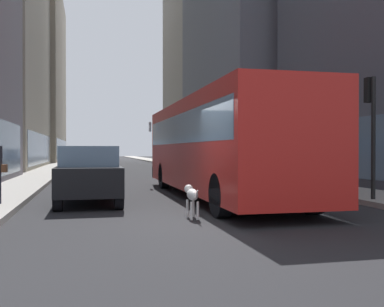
{
  "coord_description": "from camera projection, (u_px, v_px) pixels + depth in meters",
  "views": [
    {
      "loc": [
        -2.8,
        -9.36,
        1.52
      ],
      "look_at": [
        0.48,
        4.7,
        1.4
      ],
      "focal_mm": 41.48,
      "sensor_mm": 36.0,
      "label": 1
    }
  ],
  "objects": [
    {
      "name": "sidewalk_left",
      "position": [
        58.0,
        165.0,
        42.55
      ],
      "size": [
        2.4,
        110.0,
        0.15
      ],
      "primitive_type": "cube",
      "color": "#9E9991",
      "rests_on": "ground"
    },
    {
      "name": "car_silver_sedan",
      "position": [
        89.0,
        161.0,
        27.93
      ],
      "size": [
        1.73,
        4.2,
        1.62
      ],
      "color": "#B7BABF",
      "rests_on": "ground"
    },
    {
      "name": "ground_plane",
      "position": [
        118.0,
        165.0,
        43.84
      ],
      "size": [
        120.0,
        120.0,
        0.0
      ],
      "primitive_type": "plane",
      "color": "#232326"
    },
    {
      "name": "building_right_far",
      "position": [
        212.0,
        44.0,
        53.93
      ],
      "size": [
        9.47,
        17.19,
        28.88
      ],
      "color": "gray",
      "rests_on": "ground"
    },
    {
      "name": "building_left_far",
      "position": [
        14.0,
        75.0,
        55.4
      ],
      "size": [
        11.49,
        21.69,
        21.73
      ],
      "color": "#A0937F",
      "rests_on": "ground"
    },
    {
      "name": "dalmatian_dog",
      "position": [
        192.0,
        195.0,
        9.84
      ],
      "size": [
        0.22,
        0.96,
        0.72
      ],
      "color": "white",
      "rests_on": "ground"
    },
    {
      "name": "transit_bus",
      "position": [
        217.0,
        142.0,
        14.19
      ],
      "size": [
        2.78,
        11.53,
        3.05
      ],
      "color": "red",
      "rests_on": "ground"
    },
    {
      "name": "car_blue_hatchback",
      "position": [
        102.0,
        156.0,
        53.35
      ],
      "size": [
        1.92,
        3.94,
        1.62
      ],
      "color": "#4C6BB7",
      "rests_on": "ground"
    },
    {
      "name": "car_black_suv",
      "position": [
        89.0,
        174.0,
        12.62
      ],
      "size": [
        1.72,
        4.08,
        1.62
      ],
      "color": "black",
      "rests_on": "ground"
    },
    {
      "name": "sidewalk_right",
      "position": [
        174.0,
        164.0,
        45.14
      ],
      "size": [
        2.4,
        110.0,
        0.15
      ],
      "primitive_type": "cube",
      "color": "#9E9991",
      "rests_on": "ground"
    },
    {
      "name": "traffic_light_near",
      "position": [
        371.0,
        117.0,
        12.37
      ],
      "size": [
        0.24,
        0.41,
        3.4
      ],
      "color": "black",
      "rests_on": "sidewalk_right"
    }
  ]
}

